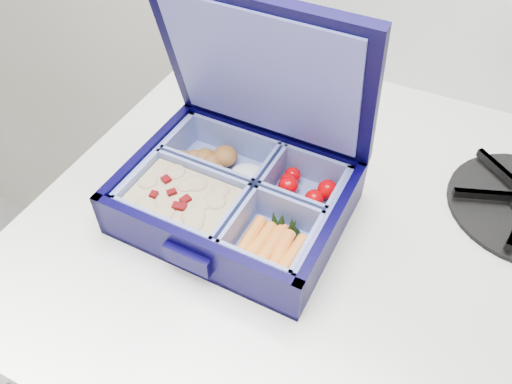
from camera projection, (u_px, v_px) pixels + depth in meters
The scene contains 4 objects.
stove at pixel (310, 377), 0.92m from camera, with size 0.64×0.64×0.97m, color silver, non-canonical shape.
bento_box at pixel (235, 197), 0.54m from camera, with size 0.23×0.18×0.06m, color black, non-canonical shape.
burner_grate_rear at pixel (291, 84), 0.72m from camera, with size 0.16×0.16×0.02m, color black.
fork at pixel (309, 138), 0.65m from camera, with size 0.02×0.16×0.01m, color silver, non-canonical shape.
Camera 1 is at (0.25, 1.27, 1.39)m, focal length 35.00 mm.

